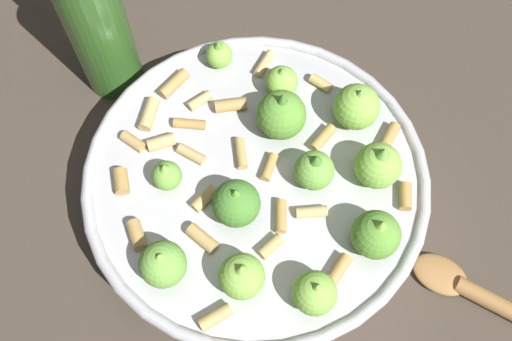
# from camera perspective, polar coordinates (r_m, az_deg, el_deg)

# --- Properties ---
(ground_plane) EXTENTS (2.40, 2.40, 0.00)m
(ground_plane) POSITION_cam_1_polar(r_m,az_deg,el_deg) (0.56, 0.00, -2.92)
(ground_plane) COLOR #42382D
(cooking_pan) EXTENTS (0.32, 0.32, 0.11)m
(cooking_pan) POSITION_cam_1_polar(r_m,az_deg,el_deg) (0.52, 0.34, -1.45)
(cooking_pan) COLOR #B7B7BC
(cooking_pan) RESTS_ON ground
(olive_oil_bottle) EXTENTS (0.06, 0.06, 0.21)m
(olive_oil_bottle) POSITION_cam_1_polar(r_m,az_deg,el_deg) (0.58, -15.87, 13.95)
(olive_oil_bottle) COLOR #336023
(olive_oil_bottle) RESTS_ON ground
(wooden_spoon) EXTENTS (0.22, 0.04, 0.02)m
(wooden_spoon) POSITION_cam_1_polar(r_m,az_deg,el_deg) (0.56, 24.62, -12.99)
(wooden_spoon) COLOR #9E703D
(wooden_spoon) RESTS_ON ground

